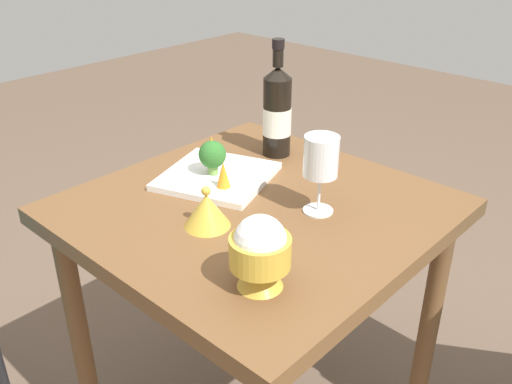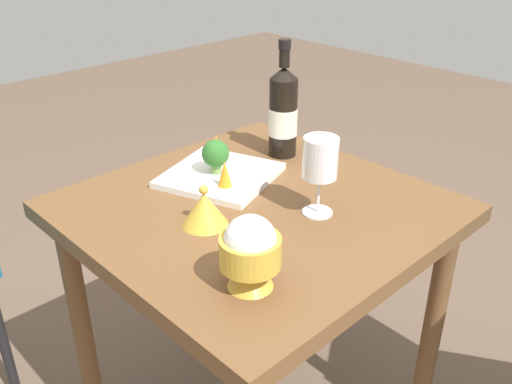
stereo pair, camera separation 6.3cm
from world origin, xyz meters
TOP-DOWN VIEW (x-y plane):
  - dining_table at (0.00, 0.00)m, footprint 0.76×0.76m
  - wine_bottle at (0.15, -0.25)m, footprint 0.08×0.08m
  - wine_glass at (-0.13, -0.07)m, footprint 0.08×0.08m
  - rice_bowl at (-0.22, 0.22)m, footprint 0.11×0.11m
  - rice_bowl_lid at (0.01, 0.14)m, footprint 0.10×0.10m
  - serving_plate at (0.16, -0.03)m, footprint 0.32×0.32m
  - broccoli_floret at (0.16, -0.02)m, footprint 0.07×0.07m
  - carrot_garnish_left at (0.09, 0.01)m, footprint 0.03×0.03m
  - carrot_garnish_right at (0.22, -0.07)m, footprint 0.03×0.03m

SIDE VIEW (x-z plane):
  - dining_table at x=0.00m, z-range 0.27..1.02m
  - serving_plate at x=0.16m, z-range 0.75..0.77m
  - rice_bowl_lid at x=0.01m, z-range 0.74..0.83m
  - carrot_garnish_left at x=0.09m, z-range 0.77..0.83m
  - carrot_garnish_right at x=0.22m, z-range 0.77..0.83m
  - broccoli_floret at x=0.16m, z-range 0.77..0.86m
  - rice_bowl at x=-0.22m, z-range 0.75..0.89m
  - wine_bottle at x=0.15m, z-range 0.72..1.03m
  - wine_glass at x=-0.13m, z-range 0.79..0.97m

